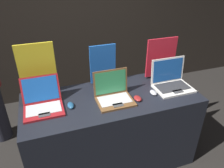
{
  "coord_description": "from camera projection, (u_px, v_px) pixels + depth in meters",
  "views": [
    {
      "loc": [
        -0.59,
        -1.37,
        2.1
      ],
      "look_at": [
        0.0,
        0.37,
        1.04
      ],
      "focal_mm": 35.0,
      "sensor_mm": 36.0,
      "label": 1
    }
  ],
  "objects": [
    {
      "name": "wall_back",
      "position": [
        76.0,
        12.0,
        3.33
      ],
      "size": [
        8.0,
        0.05,
        2.8
      ],
      "color": "black",
      "rests_on": "ground_plane"
    },
    {
      "name": "display_counter",
      "position": [
        112.0,
        131.0,
        2.42
      ],
      "size": [
        1.77,
        0.74,
        0.89
      ],
      "color": "black",
      "rests_on": "ground_plane"
    },
    {
      "name": "laptop_front",
      "position": [
        43.0,
        102.0,
        2.01
      ],
      "size": [
        0.35,
        0.37,
        0.26
      ],
      "color": "maroon",
      "rests_on": "display_counter"
    },
    {
      "name": "mouse_front",
      "position": [
        71.0,
        105.0,
        2.04
      ],
      "size": [
        0.06,
        0.11,
        0.03
      ],
      "color": "navy",
      "rests_on": "display_counter"
    },
    {
      "name": "promo_stand_front",
      "position": [
        38.0,
        71.0,
        2.13
      ],
      "size": [
        0.35,
        0.07,
        0.54
      ],
      "color": "black",
      "rests_on": "display_counter"
    },
    {
      "name": "laptop_middle",
      "position": [
        113.0,
        94.0,
        2.12
      ],
      "size": [
        0.35,
        0.3,
        0.28
      ],
      "color": "brown",
      "rests_on": "display_counter"
    },
    {
      "name": "mouse_middle",
      "position": [
        138.0,
        98.0,
        2.14
      ],
      "size": [
        0.07,
        0.1,
        0.03
      ],
      "color": "maroon",
      "rests_on": "display_counter"
    },
    {
      "name": "promo_stand_middle",
      "position": [
        103.0,
        66.0,
        2.34
      ],
      "size": [
        0.28,
        0.07,
        0.45
      ],
      "color": "black",
      "rests_on": "display_counter"
    },
    {
      "name": "laptop_back",
      "position": [
        171.0,
        81.0,
        2.34
      ],
      "size": [
        0.39,
        0.31,
        0.3
      ],
      "color": "silver",
      "rests_on": "display_counter"
    },
    {
      "name": "mouse_back",
      "position": [
        153.0,
        93.0,
        2.23
      ],
      "size": [
        0.06,
        0.1,
        0.04
      ],
      "color": "#B2B2B7",
      "rests_on": "display_counter"
    },
    {
      "name": "promo_stand_back",
      "position": [
        161.0,
        59.0,
        2.47
      ],
      "size": [
        0.36,
        0.07,
        0.47
      ],
      "color": "black",
      "rests_on": "display_counter"
    }
  ]
}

